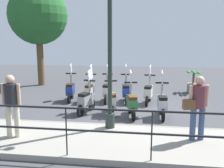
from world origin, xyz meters
The scene contains 17 objects.
ground_plane centered at (0.00, 0.00, 0.00)m, with size 28.00×28.00×0.00m, color #424247.
promenade_walkway centered at (-3.15, 0.00, 0.07)m, with size 2.20×20.00×0.15m.
fence_railing centered at (-4.20, 0.00, 0.91)m, with size 0.04×16.03×1.07m.
lamp_post_near centered at (-2.40, 0.21, 1.98)m, with size 0.26×0.90×4.14m.
pedestrian_with_bag centered at (-2.98, -2.00, 1.08)m, with size 0.40×0.63×1.59m.
pedestrian_distant centered at (-3.38, 2.55, 1.08)m, with size 0.33×0.49×1.59m.
tree_large centered at (4.16, 5.03, 3.79)m, with size 3.14×3.14×5.39m.
potted_palm centered at (3.27, -3.06, 0.45)m, with size 1.06×0.66×1.05m.
scooter_near_0 centered at (-0.86, -1.32, 0.48)m, with size 1.23×0.44×1.54m.
scooter_near_1 centered at (-0.92, -0.31, 0.48)m, with size 1.22×0.49×1.54m.
scooter_near_2 centered at (-0.69, 0.40, 0.48)m, with size 1.22×0.50×1.54m.
scooter_near_3 centered at (-0.71, 1.30, 0.48)m, with size 1.21×0.52×1.54m.
scooter_far_0 centered at (0.85, -0.89, 0.48)m, with size 1.23×0.46×1.54m.
scooter_far_1 centered at (0.93, 0.02, 0.48)m, with size 1.23×0.44×1.54m.
scooter_far_2 centered at (0.93, 0.82, 0.48)m, with size 1.23×0.44×1.54m.
scooter_far_3 centered at (0.81, 1.50, 0.48)m, with size 1.23×0.44×1.54m.
scooter_far_4 centered at (0.90, 2.35, 0.48)m, with size 1.23×0.45×1.54m.
Camera 1 is at (-9.01, -0.72, 2.64)m, focal length 40.00 mm.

